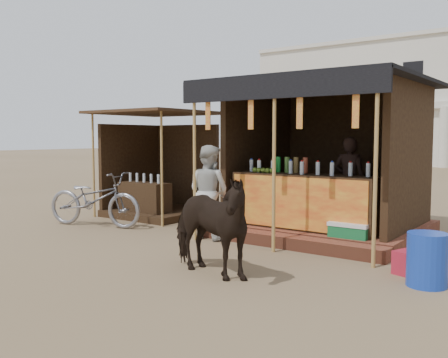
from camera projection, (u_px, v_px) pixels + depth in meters
The scene contains 9 objects.
ground at pixel (158, 262), 7.19m from camera, with size 120.00×120.00×0.00m, color #846B4C.
main_stall at pixel (325, 179), 9.20m from camera, with size 3.60×3.61×2.78m.
secondary_stall at pixel (156, 178), 11.59m from camera, with size 2.40×2.40×2.38m.
cow at pixel (207, 226), 6.44m from camera, with size 0.71×1.57×1.33m, color black.
motorbike at pixel (94, 199), 10.06m from camera, with size 0.73×2.10×1.11m, color gray.
bystander at pixel (209, 192), 8.84m from camera, with size 0.81×0.63×1.66m, color beige.
blue_barrel at pixel (427, 260), 6.02m from camera, with size 0.48×0.48×0.65m, color #173AAD.
red_crate at pixel (414, 264), 6.50m from camera, with size 0.44×0.38×0.31m, color #AB1C2F.
cooler at pixel (351, 236), 7.93m from camera, with size 0.65×0.45×0.46m.
Camera 1 is at (4.94, -5.13, 1.80)m, focal length 40.00 mm.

